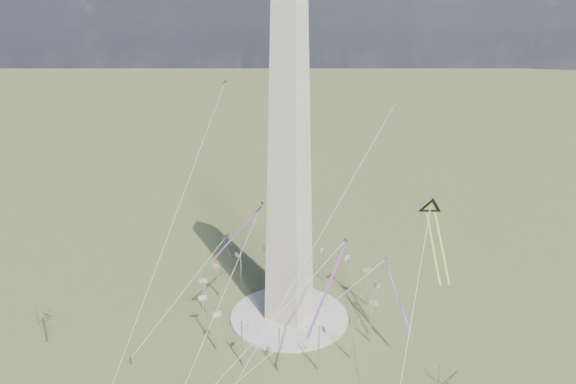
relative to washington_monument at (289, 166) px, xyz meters
The scene contains 14 objects.
ground 47.95m from the washington_monument, ahead, with size 2000.00×2000.00×0.00m, color #505D2E.
plaza 47.55m from the washington_monument, ahead, with size 36.00×36.00×0.80m, color beige.
washington_monument is the anchor object (origin of this frame).
flagpole_ring 40.68m from the washington_monument, 169.63° to the right, with size 54.40×54.40×13.00m.
tree_near 66.26m from the washington_monument, 24.80° to the right, with size 8.96×8.96×15.68m.
tree_far 80.63m from the washington_monument, 141.28° to the right, with size 6.08×6.08×10.64m.
person_west 66.84m from the washington_monument, 123.60° to the right, with size 0.96×0.75×1.97m, color gray.
kite_delta_black 39.82m from the washington_monument, ahead, with size 13.10×19.07×15.97m.
kite_diamond_purple 37.12m from the washington_monument, behind, with size 1.99×2.89×8.52m.
kite_streamer_left 33.50m from the washington_monument, 38.38° to the right, with size 2.22×23.52×16.15m.
kite_streamer_mid 22.62m from the washington_monument, 163.91° to the right, with size 7.17×19.31×13.66m.
kite_streamer_right 43.92m from the washington_monument, ahead, with size 13.64×15.52×13.38m.
kite_small_red 60.26m from the washington_monument, 142.04° to the left, with size 1.46×2.30×5.10m.
kite_small_white 53.77m from the washington_monument, 75.62° to the left, with size 1.40×2.00×4.18m.
Camera 1 is at (64.59, -120.69, 85.89)m, focal length 32.00 mm.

